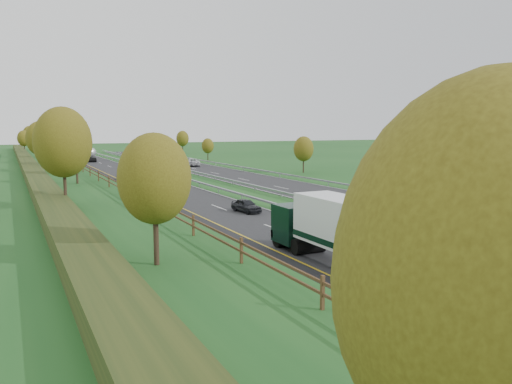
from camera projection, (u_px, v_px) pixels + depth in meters
ground at (210, 185)px, 71.44m from camera, size 400.00×400.00×0.00m
near_carriageway at (146, 184)px, 72.33m from camera, size 10.50×200.00×0.04m
far_carriageway at (248, 179)px, 79.64m from camera, size 10.50×200.00×0.04m
hard_shoulder at (119, 185)px, 70.67m from camera, size 3.00×200.00×0.04m
lane_markings at (188, 181)px, 75.06m from camera, size 26.75×200.00×0.01m
embankment_left at (49, 181)px, 66.45m from camera, size 12.00×200.00×2.00m
hedge_left at (32, 170)px, 65.37m from camera, size 2.20×180.00×1.10m
fence_left at (84, 167)px, 67.86m from camera, size 0.12×189.06×1.20m
median_barrier_near at (183, 178)px, 74.78m from camera, size 0.32×200.00×0.71m
median_barrier_far at (215, 176)px, 77.04m from camera, size 0.32×200.00×0.71m
outer_barrier_far at (280, 173)px, 82.13m from camera, size 0.32×200.00×0.71m
trees_left at (51, 141)px, 62.93m from camera, size 6.64×164.30×7.66m
trees_far at (245, 145)px, 110.91m from camera, size 8.45×118.60×7.12m
box_lorry at (365, 235)px, 26.95m from camera, size 2.58×16.28×4.06m
road_tanker at (88, 153)px, 120.92m from camera, size 2.40×11.22×3.46m
car_dark_near at (246, 206)px, 47.86m from camera, size 1.97×3.90×1.27m
car_silver_mid at (126, 176)px, 76.72m from camera, size 1.71×4.08×1.31m
car_small_far at (83, 157)px, 123.67m from camera, size 2.64×5.12×1.42m
car_oncoming at (191, 162)px, 105.03m from camera, size 3.42×6.15×1.63m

